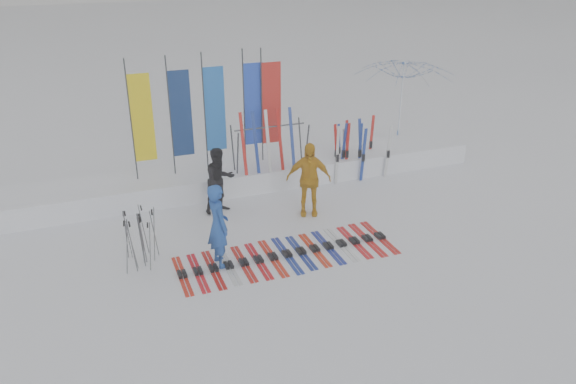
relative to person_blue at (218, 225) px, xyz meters
name	(u,v)px	position (x,y,z in m)	size (l,w,h in m)	color
ground	(306,263)	(1.74, -0.66, -0.93)	(120.00, 120.00, 0.00)	white
snow_bank	(244,175)	(1.74, 3.94, -0.63)	(14.00, 1.60, 0.60)	white
person_blue	(218,225)	(0.00, 0.00, 0.00)	(0.68, 0.45, 1.87)	#1B46A1
person_black	(220,181)	(0.68, 2.51, -0.07)	(0.84, 0.65, 1.72)	black
person_yellow	(309,179)	(2.73, 1.58, 0.02)	(1.12, 0.47, 1.91)	orange
tent_canopy	(402,102)	(7.73, 5.40, 0.55)	(3.23, 3.30, 2.97)	white
ski_row	(287,254)	(1.48, -0.21, -0.90)	(4.86, 1.69, 0.07)	red
pole_cluster	(140,239)	(-1.58, 0.62, -0.34)	(0.77, 0.91, 1.26)	#595B60
feather_flags	(213,110)	(0.99, 4.11, 1.31)	(4.16, 0.29, 3.20)	#383A3F
ski_rack	(270,141)	(2.40, 3.54, 0.45)	(2.04, 0.80, 1.23)	#383A3F
upright_skis	(353,150)	(4.96, 3.48, -0.12)	(1.68, 1.17, 1.70)	red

